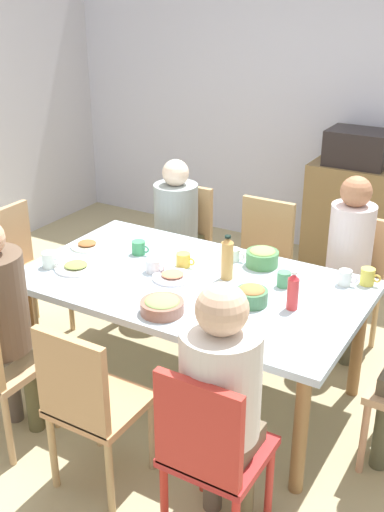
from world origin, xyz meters
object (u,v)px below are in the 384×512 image
person_5 (221,391)px  cup_5 (284,279)px  dining_table (192,292)px  cup_1 (234,255)px  bowl_0 (252,295)px  bowl_2 (162,305)px  plate_1 (173,276)px  cup_0 (153,266)px  cup_3 (50,260)px  chair_0 (89,401)px  person_2 (349,254)px  bottle_1 (239,318)px  bottle_2 (293,291)px  plate_2 (87,245)px  chair_2 (350,278)px  chair_4 (260,257)px  microwave (358,148)px  person_7 (175,221)px  side_cabinet (351,217)px  chair_3 (22,265)px  cup_4 (345,278)px  plate_0 (76,267)px  bowl_1 (262,257)px  cup_6 (139,248)px  bottle_0 (227,258)px  cup_2 (184,260)px  chair_5 (210,449)px  chair_7 (182,240)px  cup_7 (368,277)px

person_5 → cup_5: 1.05m
dining_table → cup_1: size_ratio=16.60×
bowl_0 → bowl_2: size_ratio=0.76×
plate_1 → cup_0: size_ratio=1.87×
cup_3 → cup_5: (1.28, 0.46, -0.00)m
chair_0 → person_2: person_2 is taller
bottle_1 → plate_1: bearing=148.0°
cup_5 → bottle_1: 0.60m
bottle_2 → bottle_1: bearing=-106.3°
chair_0 → plate_2: size_ratio=4.37×
chair_2 → chair_4: same height
person_5 → microwave: size_ratio=2.56×
person_2 → bowl_0: size_ratio=7.16×
person_7 → side_cabinet: size_ratio=1.26×
chair_2 → chair_3: same height
chair_4 → cup_5: 0.91m
plate_1 → cup_4: cup_4 is taller
cup_5 → side_cabinet: 2.02m
bottle_1 → cup_1: bearing=118.3°
person_7 → plate_2: 0.78m
chair_2 → side_cabinet: bearing=107.0°
person_2 → cup_3: 1.81m
plate_0 → bottle_2: bearing=8.7°
bowl_1 → cup_6: bearing=-162.4°
person_5 → person_7: size_ratio=1.09×
bowl_0 → plate_2: bearing=172.8°
chair_3 → plate_2: size_ratio=4.37×
plate_0 → person_5: bearing=-25.9°
chair_4 → bottle_0: size_ratio=3.47×
dining_table → microwave: microwave is taller
dining_table → cup_3: cup_3 is taller
bowl_0 → microwave: size_ratio=0.35×
chair_3 → plate_2: 0.57m
cup_2 → bottle_1: bearing=-40.8°
plate_2 → cup_1: size_ratio=1.80×
cup_6 → chair_5: bearing=-44.5°
cup_3 → bottle_0: 1.04m
bottle_1 → dining_table: bearing=140.4°
cup_0 → cup_5: bearing=16.2°
dining_table → chair_7: 1.13m
plate_0 → plate_1: size_ratio=1.06×
dining_table → cup_5: 0.52m
chair_3 → cup_6: chair_3 is taller
cup_7 → bottle_0: (-0.70, -0.33, 0.08)m
person_7 → bottle_1: 1.68m
bowl_0 → chair_7: bearing=135.9°
dining_table → cup_1: bearing=78.0°
chair_2 → bowl_0: 1.06m
bottle_2 → person_2: bearing=88.1°
chair_5 → cup_1: (-0.56, 1.29, 0.25)m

